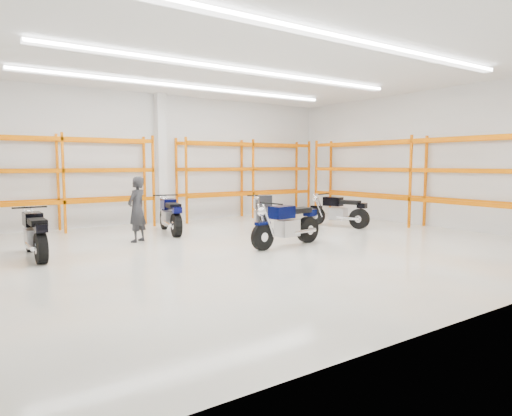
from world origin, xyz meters
TOP-DOWN VIEW (x-y plane):
  - ground at (0.00, 0.00)m, footprint 14.00×14.00m
  - room_shell at (0.00, 0.03)m, footprint 14.02×12.02m
  - motorcycle_main at (0.82, -0.33)m, footprint 2.31×0.77m
  - motorcycle_back_a at (-4.75, 1.63)m, footprint 0.74×2.23m
  - motorcycle_back_b at (-0.81, 3.28)m, footprint 0.87×2.28m
  - motorcycle_back_c at (1.53, 1.90)m, footprint 1.30×2.14m
  - motorcycle_back_d at (4.33, 1.39)m, footprint 0.96×2.14m
  - standing_man at (-2.15, 2.43)m, footprint 0.76×0.71m
  - structural_column at (0.00, 5.82)m, footprint 0.32×0.32m
  - pallet_racking_back_left at (-3.40, 5.48)m, footprint 5.67×0.87m
  - pallet_racking_back_right at (3.40, 5.48)m, footprint 5.67×0.87m
  - pallet_racking_side at (6.48, 0.00)m, footprint 0.87×9.07m

SIDE VIEW (x-z plane):
  - ground at x=0.00m, z-range 0.00..0.00m
  - motorcycle_back_d at x=4.33m, z-range -0.03..1.05m
  - motorcycle_back_a at x=-4.75m, z-range -0.03..1.06m
  - motorcycle_back_b at x=-0.81m, z-range -0.04..1.09m
  - motorcycle_main at x=0.82m, z-range -0.04..1.10m
  - motorcycle_back_c at x=1.53m, z-range -0.03..1.16m
  - standing_man at x=-2.15m, z-range 0.00..1.74m
  - pallet_racking_back_left at x=-3.40m, z-range 0.29..3.29m
  - pallet_racking_back_right at x=3.40m, z-range 0.29..3.29m
  - pallet_racking_side at x=6.48m, z-range 0.31..3.31m
  - structural_column at x=0.00m, z-range 0.00..4.50m
  - room_shell at x=0.00m, z-range 1.03..5.54m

